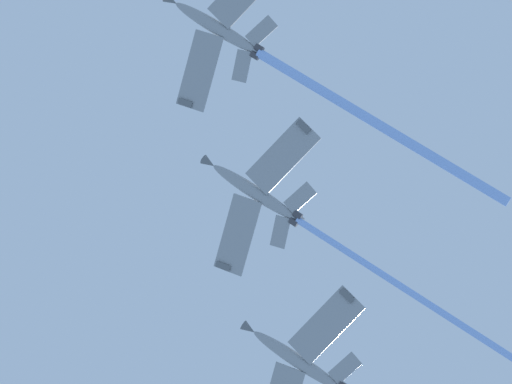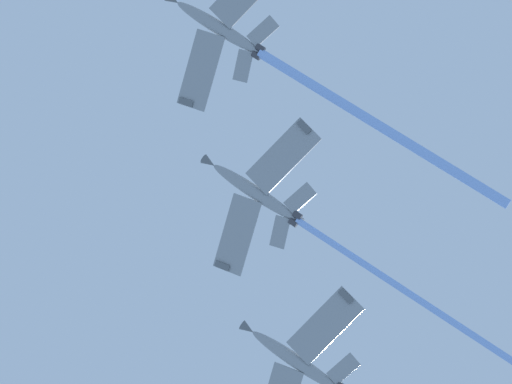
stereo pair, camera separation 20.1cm
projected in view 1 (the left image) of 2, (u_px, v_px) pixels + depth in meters
The scene contains 2 objects.
jet_lead at pixel (288, 70), 114.46m from camera, with size 30.24×35.46×17.45m.
jet_second at pixel (302, 223), 114.31m from camera, with size 30.41×36.07×19.11m.
Camera 1 is at (4.65, -16.51, 1.71)m, focal length 70.92 mm.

